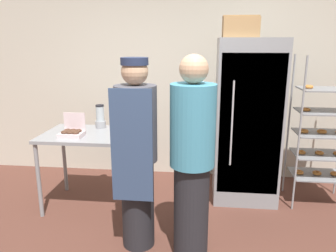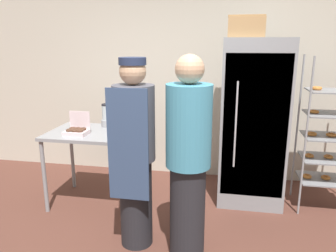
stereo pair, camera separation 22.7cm
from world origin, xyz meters
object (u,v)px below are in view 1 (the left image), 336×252
blender_pitcher (100,118)px  cardboard_storage_box (240,27)px  person_customer (192,160)px  refrigerator (247,121)px  donut_box (72,133)px  person_baker (137,153)px  baking_rack (322,134)px

blender_pitcher → cardboard_storage_box: size_ratio=0.73×
person_customer → refrigerator: bearing=64.3°
donut_box → person_baker: 0.99m
cardboard_storage_box → person_baker: size_ratio=0.22×
cardboard_storage_box → donut_box: bearing=-164.7°
refrigerator → cardboard_storage_box: cardboard_storage_box is taller
baking_rack → refrigerator: bearing=177.2°
donut_box → blender_pitcher: 0.46m
person_baker → person_customer: person_customer is taller
refrigerator → person_baker: bearing=-134.1°
donut_box → cardboard_storage_box: 2.14m
person_customer → baking_rack: bearing=39.7°
baking_rack → cardboard_storage_box: 1.54m
cardboard_storage_box → person_baker: bearing=-132.5°
refrigerator → donut_box: bearing=-163.3°
refrigerator → blender_pitcher: size_ratio=6.88×
donut_box → person_baker: person_baker is taller
person_customer → blender_pitcher: bearing=136.4°
refrigerator → blender_pitcher: 1.73m
refrigerator → person_customer: bearing=-115.7°
baking_rack → blender_pitcher: baking_rack is taller
baking_rack → person_customer: bearing=-140.3°
donut_box → blender_pitcher: (0.19, 0.41, 0.08)m
donut_box → person_customer: size_ratio=0.14×
donut_box → baking_rack: bearing=10.9°
blender_pitcher → person_baker: size_ratio=0.16×
person_baker → person_customer: 0.51m
cardboard_storage_box → baking_rack: bearing=2.8°
refrigerator → donut_box: (-1.91, -0.57, -0.04)m
baking_rack → person_customer: 1.88m
cardboard_storage_box → person_customer: 1.66m
blender_pitcher → person_baker: person_baker is taller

